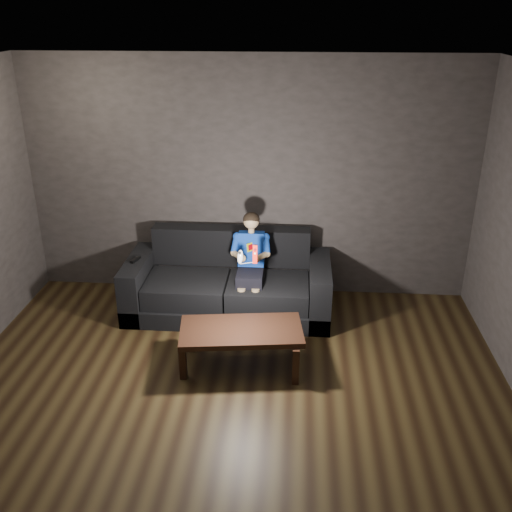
{
  "coord_description": "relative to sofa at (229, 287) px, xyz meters",
  "views": [
    {
      "loc": [
        0.54,
        -3.61,
        3.15
      ],
      "look_at": [
        0.15,
        1.55,
        0.85
      ],
      "focal_mm": 40.0,
      "sensor_mm": 36.0,
      "label": 1
    }
  ],
  "objects": [
    {
      "name": "floor",
      "position": [
        0.19,
        -1.96,
        -0.28
      ],
      "size": [
        5.0,
        5.0,
        0.0
      ],
      "primitive_type": "plane",
      "color": "black",
      "rests_on": "ground"
    },
    {
      "name": "ceiling",
      "position": [
        0.19,
        -1.96,
        2.42
      ],
      "size": [
        5.0,
        5.0,
        0.02
      ],
      "primitive_type": "cube",
      "color": "beige",
      "rests_on": "back_wall"
    },
    {
      "name": "back_wall",
      "position": [
        0.19,
        0.54,
        1.07
      ],
      "size": [
        5.0,
        0.04,
        2.7
      ],
      "primitive_type": "cube",
      "color": "#332E2D",
      "rests_on": "ground"
    },
    {
      "name": "coffee_table",
      "position": [
        0.25,
        -1.07,
        0.07
      ],
      "size": [
        1.19,
        0.7,
        0.41
      ],
      "color": "black",
      "rests_on": "floor"
    },
    {
      "name": "nunchuk_white",
      "position": [
        0.18,
        -0.46,
        0.58
      ],
      "size": [
        0.07,
        0.1,
        0.15
      ],
      "color": "silver",
      "rests_on": "child"
    },
    {
      "name": "sofa",
      "position": [
        0.0,
        0.0,
        0.0
      ],
      "size": [
        2.21,
        0.96,
        0.86
      ],
      "color": "black",
      "rests_on": "floor"
    },
    {
      "name": "child",
      "position": [
        0.25,
        -0.07,
        0.42
      ],
      "size": [
        0.42,
        0.51,
        1.02
      ],
      "color": "black",
      "rests_on": "sofa"
    },
    {
      "name": "wii_remote_red",
      "position": [
        0.33,
        -0.46,
        0.62
      ],
      "size": [
        0.05,
        0.07,
        0.19
      ],
      "color": "red",
      "rests_on": "child"
    },
    {
      "name": "wii_remote_black",
      "position": [
        -1.0,
        -0.08,
        0.34
      ],
      "size": [
        0.08,
        0.16,
        0.03
      ],
      "color": "black",
      "rests_on": "sofa"
    }
  ]
}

